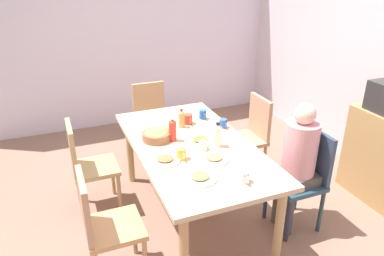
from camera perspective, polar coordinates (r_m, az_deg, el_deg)
ground_plane at (r=3.54m, az=-0.00°, el=-13.44°), size 5.84×5.84×0.00m
wall_left at (r=5.27m, az=-10.50°, el=14.46°), size 0.12×4.48×2.60m
dining_table at (r=3.18m, az=-0.00°, el=-3.82°), size 1.82×0.97×0.75m
chair_0 at (r=4.35m, az=-6.34°, el=1.79°), size 0.40×0.40×0.90m
chair_1 at (r=3.32m, az=17.14°, el=-6.91°), size 0.40×0.40×0.90m
person_1 at (r=3.18m, az=16.23°, el=-4.47°), size 0.30×0.30×1.17m
chair_2 at (r=3.48m, az=-16.26°, el=-5.22°), size 0.40×0.40×0.90m
chair_3 at (r=3.96m, az=9.17°, el=-0.73°), size 0.40×0.40×0.90m
chair_4 at (r=2.72m, az=-13.86°, el=-14.16°), size 0.40×0.40×0.90m
plate_0 at (r=2.87m, az=-4.22°, el=-4.98°), size 0.24×0.24×0.04m
plate_1 at (r=2.65m, az=1.25°, el=-7.70°), size 0.25×0.25×0.04m
plate_2 at (r=2.89m, az=3.50°, el=-4.80°), size 0.24×0.24×0.04m
plate_3 at (r=3.17m, az=1.30°, el=-1.96°), size 0.24×0.24×0.04m
bowl_0 at (r=3.20m, az=-5.57°, el=-1.10°), size 0.25×0.25×0.09m
cup_0 at (r=3.44m, az=4.89°, el=0.73°), size 0.11×0.07×0.08m
cup_1 at (r=2.89m, az=-1.69°, el=-4.01°), size 0.12×0.08×0.09m
cup_2 at (r=3.51m, az=-0.64°, el=1.42°), size 0.12×0.09×0.10m
cup_3 at (r=2.62m, az=8.07°, el=-7.53°), size 0.12×0.08×0.09m
cup_4 at (r=3.63m, az=1.71°, el=2.13°), size 0.11×0.07×0.09m
cup_5 at (r=3.04m, az=1.75°, el=-2.75°), size 0.11×0.07×0.07m
bottle_0 at (r=3.07m, az=4.03°, el=-1.14°), size 0.07×0.07×0.21m
bottle_1 at (r=3.42m, az=-1.65°, el=1.45°), size 0.06×0.06×0.18m
bottle_2 at (r=3.16m, az=-3.06°, el=-0.31°), size 0.07×0.07×0.22m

